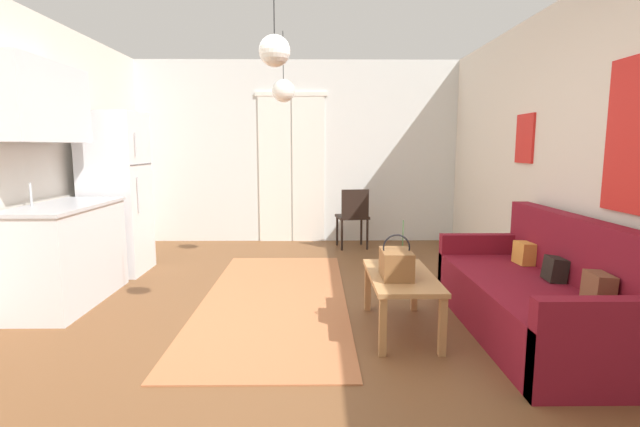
% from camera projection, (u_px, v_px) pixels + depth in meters
% --- Properties ---
extents(ground_plane, '(5.32, 7.82, 0.10)m').
position_uv_depth(ground_plane, '(282.00, 341.00, 3.55)').
color(ground_plane, brown).
extents(wall_back, '(4.92, 0.13, 2.67)m').
position_uv_depth(wall_back, '(298.00, 153.00, 6.98)').
color(wall_back, silver).
rests_on(wall_back, ground_plane).
extents(wall_right, '(0.12, 7.42, 2.67)m').
position_uv_depth(wall_right, '(612.00, 158.00, 3.38)').
color(wall_right, silver).
rests_on(wall_right, ground_plane).
extents(area_rug, '(1.33, 3.21, 0.01)m').
position_uv_depth(area_rug, '(275.00, 299.00, 4.38)').
color(area_rug, '#B26B42').
rests_on(area_rug, ground_plane).
extents(couch, '(0.83, 2.00, 0.90)m').
position_uv_depth(couch, '(539.00, 299.00, 3.53)').
color(couch, maroon).
rests_on(couch, ground_plane).
extents(coffee_table, '(0.49, 0.98, 0.45)m').
position_uv_depth(coffee_table, '(401.00, 282.00, 3.60)').
color(coffee_table, '#B27F4C').
rests_on(coffee_table, ground_plane).
extents(bamboo_vase, '(0.10, 0.10, 0.39)m').
position_uv_depth(bamboo_vase, '(402.00, 258.00, 3.75)').
color(bamboo_vase, '#47704C').
rests_on(bamboo_vase, coffee_table).
extents(handbag, '(0.22, 0.33, 0.33)m').
position_uv_depth(handbag, '(396.00, 263.00, 3.48)').
color(handbag, brown).
rests_on(handbag, coffee_table).
extents(refrigerator, '(0.61, 0.65, 1.80)m').
position_uv_depth(refrigerator, '(116.00, 194.00, 5.22)').
color(refrigerator, white).
rests_on(refrigerator, ground_plane).
extents(kitchen_counter, '(0.59, 1.30, 2.15)m').
position_uv_depth(kitchen_counter, '(60.00, 213.00, 4.18)').
color(kitchen_counter, silver).
rests_on(kitchen_counter, ground_plane).
extents(accent_chair, '(0.47, 0.46, 0.84)m').
position_uv_depth(accent_chair, '(353.00, 214.00, 6.52)').
color(accent_chair, black).
rests_on(accent_chair, ground_plane).
extents(pendant_lamp_near, '(0.21, 0.21, 0.73)m').
position_uv_depth(pendant_lamp_near, '(275.00, 51.00, 3.11)').
color(pendant_lamp_near, black).
extents(pendant_lamp_far, '(0.25, 0.25, 0.76)m').
position_uv_depth(pendant_lamp_far, '(284.00, 91.00, 5.18)').
color(pendant_lamp_far, black).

